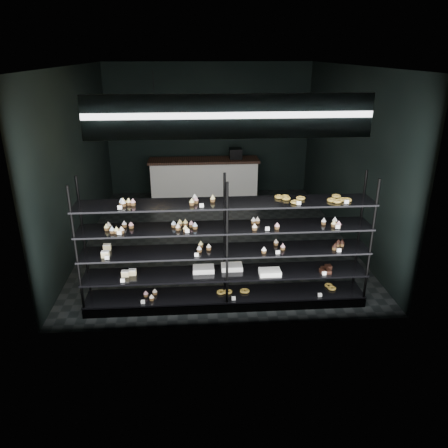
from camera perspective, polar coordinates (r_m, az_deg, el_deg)
The scene contains 5 objects.
room at distance 8.15m, azimuth -1.09°, elevation 8.68°, with size 5.01×6.01×3.20m.
display_shelf at distance 6.17m, azimuth 0.07°, elevation -5.38°, with size 4.00×0.50×1.91m.
signage at distance 5.07m, azimuth 0.71°, elevation 13.87°, with size 3.30×0.05×0.50m.
pendant_lamp at distance 6.81m, azimuth -8.93°, elevation 13.11°, with size 0.31×0.31×0.88m.
service_counter at distance 10.84m, azimuth -2.55°, elevation 5.99°, with size 2.68×0.65×1.23m.
Camera 1 is at (-0.43, -7.93, 3.45)m, focal length 35.00 mm.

